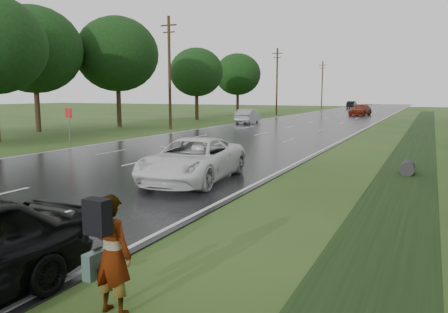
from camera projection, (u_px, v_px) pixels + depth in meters
road at (321, 120)px, 53.73m from camera, size 14.00×180.00×0.04m
edge_stripe_east at (379, 121)px, 50.85m from camera, size 0.12×180.00×0.01m
edge_stripe_west at (270, 118)px, 56.59m from camera, size 0.12×180.00×0.01m
center_line at (321, 120)px, 53.72m from camera, size 0.12×180.00×0.01m
drainage_ditch at (415, 149)px, 25.33m from camera, size 2.20×120.00×0.56m
road_sign at (69, 119)px, 27.61m from camera, size 0.50×0.06×2.30m
utility_pole_mid at (170, 71)px, 39.02m from camera, size 1.60×0.26×10.00m
utility_pole_far at (277, 80)px, 65.84m from camera, size 1.60×0.26×10.00m
utility_pole_distant at (322, 84)px, 92.65m from camera, size 1.60×0.26×10.00m
tree_west_c at (117, 54)px, 41.24m from camera, size 7.80×7.80×10.43m
tree_west_d at (196, 72)px, 53.57m from camera, size 6.60×6.60×8.80m
tree_west_e at (34, 50)px, 36.27m from camera, size 8.00×8.00×10.44m
tree_west_f at (238, 74)px, 66.30m from camera, size 7.00×7.00×9.29m
pedestrian at (110, 253)px, 6.31m from camera, size 0.81×0.75×1.79m
white_pickup at (193, 160)px, 15.97m from camera, size 3.15×5.82×1.55m
silver_sedan at (248, 116)px, 47.20m from camera, size 2.10×4.84×1.55m
far_car_red at (360, 110)px, 64.50m from camera, size 2.98×5.88×1.64m
far_car_dark at (352, 105)px, 96.43m from camera, size 1.69×4.75×1.56m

